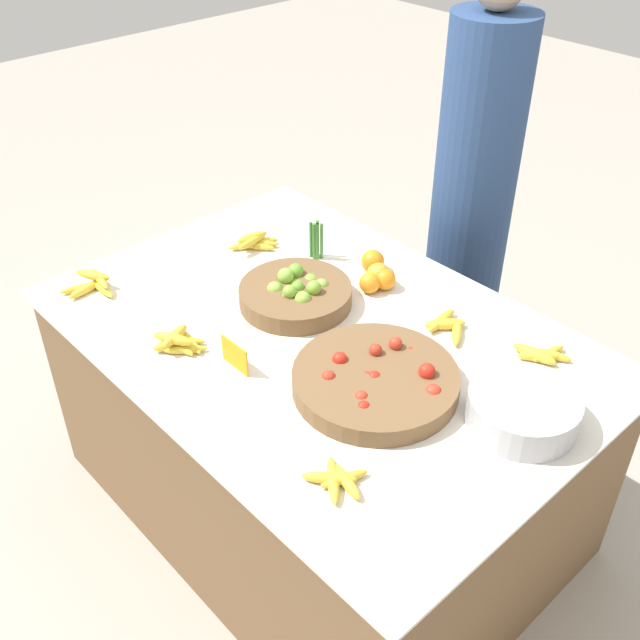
# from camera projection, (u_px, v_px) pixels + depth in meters

# --- Properties ---
(ground_plane) EXTENTS (12.00, 12.00, 0.00)m
(ground_plane) POSITION_uv_depth(u_px,v_px,m) (320.00, 501.00, 2.82)
(ground_plane) COLOR #ADA599
(market_table) EXTENTS (1.73, 1.19, 0.79)m
(market_table) POSITION_uv_depth(u_px,v_px,m) (320.00, 424.00, 2.58)
(market_table) COLOR brown
(market_table) RESTS_ON ground_plane
(lime_bowl) EXTENTS (0.37, 0.37, 0.11)m
(lime_bowl) POSITION_uv_depth(u_px,v_px,m) (295.00, 294.00, 2.46)
(lime_bowl) COLOR brown
(lime_bowl) RESTS_ON market_table
(tomato_basket) EXTENTS (0.48, 0.48, 0.09)m
(tomato_basket) POSITION_uv_depth(u_px,v_px,m) (376.00, 380.00, 2.12)
(tomato_basket) COLOR brown
(tomato_basket) RESTS_ON market_table
(orange_pile) EXTENTS (0.18, 0.18, 0.08)m
(orange_pile) POSITION_uv_depth(u_px,v_px,m) (376.00, 273.00, 2.56)
(orange_pile) COLOR orange
(orange_pile) RESTS_ON market_table
(metal_bowl) EXTENTS (0.30, 0.30, 0.10)m
(metal_bowl) POSITION_uv_depth(u_px,v_px,m) (523.00, 410.00, 1.99)
(metal_bowl) COLOR #B7B7BF
(metal_bowl) RESTS_ON market_table
(price_sign) EXTENTS (0.12, 0.01, 0.09)m
(price_sign) POSITION_uv_depth(u_px,v_px,m) (235.00, 355.00, 2.19)
(price_sign) COLOR orange
(price_sign) RESTS_ON market_table
(veg_bundle) EXTENTS (0.04, 0.04, 0.14)m
(veg_bundle) POSITION_uv_depth(u_px,v_px,m) (317.00, 241.00, 2.68)
(veg_bundle) COLOR #4C8E42
(veg_bundle) RESTS_ON market_table
(banana_bunch_front_right) EXTENTS (0.15, 0.19, 0.06)m
(banana_bunch_front_right) POSITION_uv_depth(u_px,v_px,m) (255.00, 242.00, 2.77)
(banana_bunch_front_right) COLOR gold
(banana_bunch_front_right) RESTS_ON market_table
(banana_bunch_front_center) EXTENTS (0.15, 0.15, 0.06)m
(banana_bunch_front_center) POSITION_uv_depth(u_px,v_px,m) (179.00, 342.00, 2.27)
(banana_bunch_front_center) COLOR gold
(banana_bunch_front_center) RESTS_ON market_table
(banana_bunch_front_left) EXTENTS (0.16, 0.15, 0.03)m
(banana_bunch_front_left) POSITION_uv_depth(u_px,v_px,m) (337.00, 480.00, 1.84)
(banana_bunch_front_left) COLOR gold
(banana_bunch_front_left) RESTS_ON market_table
(banana_bunch_back_center) EXTENTS (0.17, 0.16, 0.04)m
(banana_bunch_back_center) POSITION_uv_depth(u_px,v_px,m) (542.00, 355.00, 2.24)
(banana_bunch_back_center) COLOR gold
(banana_bunch_back_center) RESTS_ON market_table
(banana_bunch_middle_right) EXTENTS (0.19, 0.17, 0.06)m
(banana_bunch_middle_right) POSITION_uv_depth(u_px,v_px,m) (93.00, 283.00, 2.53)
(banana_bunch_middle_right) COLOR gold
(banana_bunch_middle_right) RESTS_ON market_table
(banana_bunch_middle_left) EXTENTS (0.16, 0.15, 0.03)m
(banana_bunch_middle_left) POSITION_uv_depth(u_px,v_px,m) (446.00, 325.00, 2.36)
(banana_bunch_middle_left) COLOR gold
(banana_bunch_middle_left) RESTS_ON market_table
(vendor_person) EXTENTS (0.31, 0.31, 1.75)m
(vendor_person) POSITION_uv_depth(u_px,v_px,m) (470.00, 214.00, 2.94)
(vendor_person) COLOR navy
(vendor_person) RESTS_ON ground_plane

